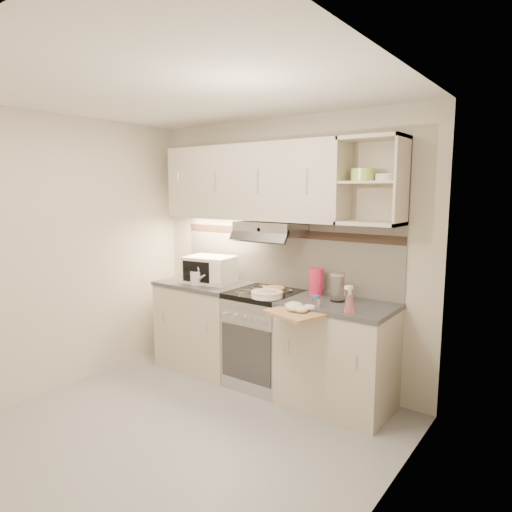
# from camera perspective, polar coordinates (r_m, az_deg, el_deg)

# --- Properties ---
(ground) EXTENTS (3.00, 3.00, 0.00)m
(ground) POSITION_cam_1_polar(r_m,az_deg,el_deg) (3.76, -9.30, -20.98)
(ground) COLOR #97989A
(ground) RESTS_ON ground
(room_shell) EXTENTS (3.04, 2.84, 2.52)m
(room_shell) POSITION_cam_1_polar(r_m,az_deg,el_deg) (3.55, -5.67, 4.94)
(room_shell) COLOR beige
(room_shell) RESTS_ON ground
(base_cabinet_left) EXTENTS (0.90, 0.60, 0.86)m
(base_cabinet_left) POSITION_cam_1_polar(r_m,az_deg,el_deg) (4.80, -6.34, -8.72)
(base_cabinet_left) COLOR beige
(base_cabinet_left) RESTS_ON ground
(worktop_left) EXTENTS (0.92, 0.62, 0.04)m
(worktop_left) POSITION_cam_1_polar(r_m,az_deg,el_deg) (4.69, -6.43, -3.46)
(worktop_left) COLOR #47474C
(worktop_left) RESTS_ON base_cabinet_left
(base_cabinet_right) EXTENTS (0.90, 0.60, 0.86)m
(base_cabinet_right) POSITION_cam_1_polar(r_m,az_deg,el_deg) (4.00, 10.13, -12.37)
(base_cabinet_right) COLOR beige
(base_cabinet_right) RESTS_ON ground
(worktop_right) EXTENTS (0.92, 0.62, 0.04)m
(worktop_right) POSITION_cam_1_polar(r_m,az_deg,el_deg) (3.86, 10.30, -6.11)
(worktop_right) COLOR #47474C
(worktop_right) RESTS_ON base_cabinet_right
(electric_range) EXTENTS (0.60, 0.60, 0.90)m
(electric_range) POSITION_cam_1_polar(r_m,az_deg,el_deg) (4.35, 1.09, -10.22)
(electric_range) COLOR #B7B7BC
(electric_range) RESTS_ON ground
(microwave) EXTENTS (0.52, 0.42, 0.27)m
(microwave) POSITION_cam_1_polar(r_m,az_deg,el_deg) (4.63, -5.81, -1.68)
(microwave) COLOR white
(microwave) RESTS_ON worktop_left
(watering_can) EXTENTS (0.24, 0.14, 0.21)m
(watering_can) POSITION_cam_1_polar(r_m,az_deg,el_deg) (4.54, -7.39, -2.67)
(watering_can) COLOR silver
(watering_can) RESTS_ON worktop_left
(plate_stack) EXTENTS (0.28, 0.28, 0.06)m
(plate_stack) POSITION_cam_1_polar(r_m,az_deg,el_deg) (3.99, 1.38, -4.81)
(plate_stack) COLOR white
(plate_stack) RESTS_ON electric_range
(bread_loaf) EXTENTS (0.20, 0.20, 0.05)m
(bread_loaf) POSITION_cam_1_polar(r_m,az_deg,el_deg) (4.17, 2.21, -4.28)
(bread_loaf) COLOR #A17348
(bread_loaf) RESTS_ON electric_range
(pink_pitcher) EXTENTS (0.13, 0.12, 0.24)m
(pink_pitcher) POSITION_cam_1_polar(r_m,az_deg,el_deg) (4.10, 7.56, -3.17)
(pink_pitcher) COLOR #D7214D
(pink_pitcher) RESTS_ON worktop_right
(glass_jar) EXTENTS (0.13, 0.13, 0.24)m
(glass_jar) POSITION_cam_1_polar(r_m,az_deg,el_deg) (3.89, 10.17, -3.83)
(glass_jar) COLOR silver
(glass_jar) RESTS_ON worktop_right
(spice_jar) EXTENTS (0.06, 0.06, 0.09)m
(spice_jar) POSITION_cam_1_polar(r_m,az_deg,el_deg) (3.70, 7.48, -5.61)
(spice_jar) COLOR white
(spice_jar) RESTS_ON worktop_right
(spray_bottle) EXTENTS (0.09, 0.09, 0.23)m
(spray_bottle) POSITION_cam_1_polar(r_m,az_deg,el_deg) (3.56, 11.62, -5.57)
(spray_bottle) COLOR pink
(spray_bottle) RESTS_ON worktop_right
(cutting_board) EXTENTS (0.50, 0.48, 0.02)m
(cutting_board) POSITION_cam_1_polar(r_m,az_deg,el_deg) (3.63, 5.15, -7.08)
(cutting_board) COLOR tan
(cutting_board) RESTS_ON base_cabinet_right
(dish_towel) EXTENTS (0.32, 0.29, 0.07)m
(dish_towel) POSITION_cam_1_polar(r_m,az_deg,el_deg) (3.64, 5.27, -6.26)
(dish_towel) COLOR white
(dish_towel) RESTS_ON cutting_board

